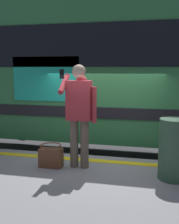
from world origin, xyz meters
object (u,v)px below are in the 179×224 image
object	(u,v)px
train_carriage	(153,67)
passenger	(79,108)
trash_bin	(174,149)
handbag	(51,157)

from	to	relation	value
train_carriage	passenger	bearing A→B (deg)	67.50
trash_bin	train_carriage	bearing A→B (deg)	-83.57
train_carriage	passenger	size ratio (longest dim) A/B	7.60
passenger	handbag	size ratio (longest dim) A/B	4.36
train_carriage	trash_bin	bearing A→B (deg)	96.43
trash_bin	handbag	bearing A→B (deg)	-1.63
handbag	trash_bin	world-z (taller)	trash_bin
train_carriage	trash_bin	distance (m)	3.27
handbag	trash_bin	distance (m)	2.01
passenger	handbag	xyz separation A→B (m)	(0.48, 0.11, -0.84)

